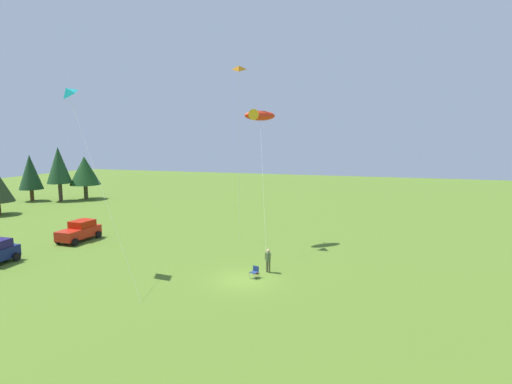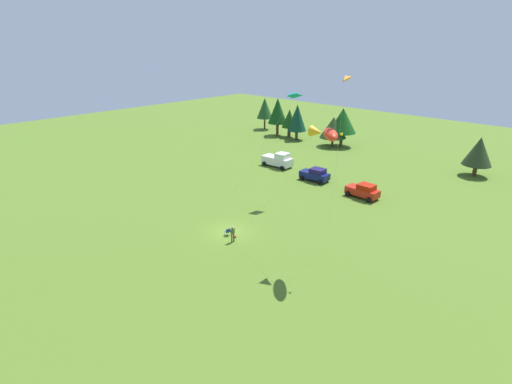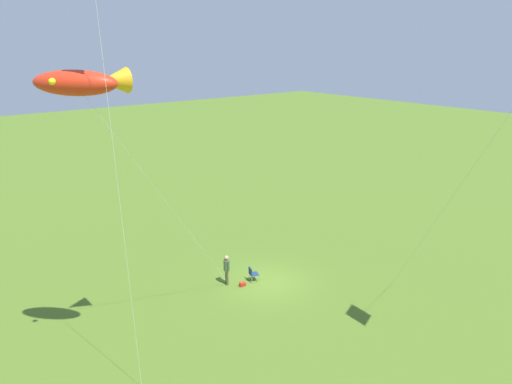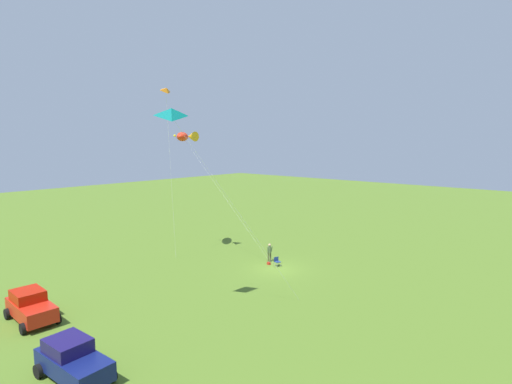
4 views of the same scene
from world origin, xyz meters
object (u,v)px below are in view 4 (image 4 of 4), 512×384
car_red_sedan (31,306)px  kite_delta_orange (167,91)px  folding_chair (277,261)px  kite_delta_teal (172,113)px  person_kite_flyer (269,251)px  kite_large_fish (185,137)px  backpack_on_grass (269,263)px  car_navy_hatch (73,360)px

car_red_sedan → kite_delta_orange: (4.86, -14.48, 15.03)m
folding_chair → kite_delta_teal: 18.23m
car_red_sedan → kite_delta_orange: kite_delta_orange is taller
person_kite_flyer → car_red_sedan: car_red_sedan is taller
car_red_sedan → kite_large_fish: 20.22m
backpack_on_grass → car_red_sedan: car_red_sedan is taller
kite_delta_teal → person_kite_flyer: bearing=-74.9°
folding_chair → kite_delta_teal: kite_delta_teal is taller
car_red_sedan → kite_delta_teal: (-7.10, -5.90, 11.96)m
car_navy_hatch → car_red_sedan: same height
person_kite_flyer → kite_delta_teal: kite_delta_teal is taller
backpack_on_grass → person_kite_flyer: bearing=-54.8°
kite_large_fish → kite_delta_teal: (-11.87, 10.51, 1.16)m
car_navy_hatch → folding_chair: bearing=-83.7°
car_red_sedan → folding_chair: bearing=-102.0°
kite_large_fish → kite_delta_teal: kite_delta_teal is taller
car_red_sedan → kite_delta_teal: size_ratio=0.32×
person_kite_flyer → kite_large_fish: size_ratio=0.14×
folding_chair → backpack_on_grass: size_ratio=2.56×
kite_delta_orange → folding_chair: bearing=-154.7°
folding_chair → kite_delta_teal: (-2.33, 13.14, 12.42)m
person_kite_flyer → backpack_on_grass: bearing=-31.1°
folding_chair → backpack_on_grass: 0.93m
backpack_on_grass → car_navy_hatch: 20.47m
folding_chair → kite_delta_teal: size_ratio=0.06×
folding_chair → car_navy_hatch: car_navy_hatch is taller
kite_delta_teal → kite_delta_orange: bearing=-35.6°
kite_large_fish → kite_delta_teal: size_ratio=0.91×
car_navy_hatch → kite_large_fish: (13.03, -17.52, 10.80)m
kite_delta_orange → backpack_on_grass: bearing=-153.4°
person_kite_flyer → car_red_sedan: size_ratio=0.41×
kite_delta_orange → kite_delta_teal: bearing=144.4°
kite_large_fish → kite_delta_orange: 4.65m
folding_chair → kite_large_fish: kite_large_fish is taller
backpack_on_grass → kite_delta_teal: bearing=103.7°
car_navy_hatch → kite_delta_teal: bearing=-84.2°
folding_chair → kite_delta_orange: kite_delta_orange is taller
car_navy_hatch → kite_large_fish: 24.36m
kite_delta_orange → car_navy_hatch: bearing=130.1°
backpack_on_grass → kite_large_fish: size_ratio=0.03×
person_kite_flyer → kite_delta_teal: bearing=-51.3°
folding_chair → car_red_sedan: bearing=-86.0°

